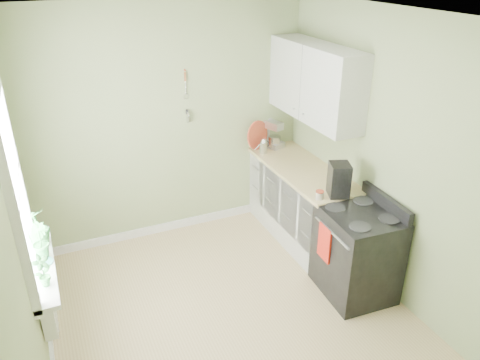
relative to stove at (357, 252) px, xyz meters
name	(u,v)px	position (x,y,z in m)	size (l,w,h in m)	color
floor	(234,321)	(-1.28, 0.08, -0.46)	(3.20, 3.60, 0.02)	tan
ceiling	(232,15)	(-1.28, 0.08, 2.26)	(3.20, 3.60, 0.02)	white
wall_back	(170,124)	(-1.28, 1.89, 0.90)	(3.20, 0.02, 2.70)	#94A36F
wall_left	(17,237)	(-2.89, 0.08, 0.90)	(0.02, 3.60, 2.70)	#94A36F
wall_right	(391,160)	(0.33, 0.08, 0.90)	(0.02, 3.60, 2.70)	#94A36F
base_cabinets	(302,205)	(0.02, 1.08, -0.02)	(0.60, 1.60, 0.87)	white
countertop	(303,170)	(0.01, 1.08, 0.44)	(0.64, 1.60, 0.04)	#D2BB80
upper_cabinets	(315,82)	(0.15, 1.18, 1.40)	(0.35, 1.40, 0.80)	white
window	(14,192)	(-2.86, 0.38, 1.10)	(0.06, 1.14, 1.44)	white
window_sill	(42,265)	(-2.79, 0.38, 0.43)	(0.18, 1.14, 0.04)	white
radiator	(46,303)	(-2.82, 0.33, 0.10)	(0.12, 0.50, 0.35)	white
wall_utensils	(187,105)	(-1.08, 1.86, 1.11)	(0.02, 0.14, 0.58)	#D2BB80
stove	(357,252)	(0.00, 0.00, 0.00)	(0.69, 0.77, 1.02)	black
stand_mixer	(272,134)	(-0.01, 1.82, 0.61)	(0.26, 0.33, 0.36)	#B2B2B7
kettle	(263,146)	(-0.20, 1.66, 0.54)	(0.17, 0.10, 0.18)	silver
coffee_maker	(339,181)	(-0.02, 0.38, 0.62)	(0.26, 0.27, 0.34)	black
red_tray	(258,135)	(-0.22, 1.80, 0.64)	(0.36, 0.36, 0.02)	#A43923
jar	(320,195)	(-0.23, 0.38, 0.50)	(0.08, 0.08, 0.09)	beige
plant_a	(43,271)	(-2.78, 0.07, 0.58)	(0.14, 0.10, 0.26)	#328039
plant_b	(39,241)	(-2.78, 0.47, 0.59)	(0.16, 0.13, 0.29)	#328039
plant_c	(38,227)	(-2.78, 0.67, 0.61)	(0.18, 0.18, 0.33)	#328039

